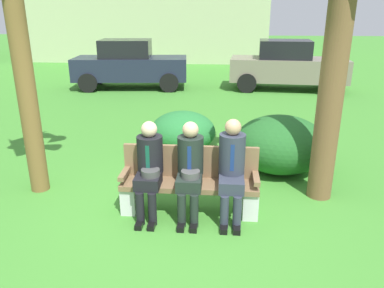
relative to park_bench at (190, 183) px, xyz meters
name	(u,v)px	position (x,y,z in m)	size (l,w,h in m)	color
ground_plane	(180,215)	(-0.12, -0.15, -0.42)	(80.00, 80.00, 0.00)	#3F862E
park_bench	(190,183)	(0.00, 0.00, 0.00)	(1.83, 0.44, 0.90)	brown
seated_man_left	(149,165)	(-0.52, -0.13, 0.29)	(0.34, 0.72, 1.27)	black
seated_man_middle	(190,166)	(0.01, -0.13, 0.30)	(0.34, 0.72, 1.28)	#1E2823
seated_man_right	(232,165)	(0.55, -0.12, 0.32)	(0.34, 0.72, 1.33)	#2D3342
shrub_near_bench	(183,132)	(-0.35, 2.32, -0.02)	(1.27, 1.16, 0.79)	#267435
shrub_mid_lawn	(280,144)	(1.40, 1.49, 0.06)	(1.55, 1.42, 0.97)	#205B23
shrub_far_lawn	(288,151)	(1.54, 1.49, -0.06)	(1.16, 1.06, 0.72)	#277C29
parked_car_near	(130,64)	(-2.90, 8.56, 0.42)	(4.03, 2.02, 1.68)	#1E2338
parked_car_far	(287,65)	(2.57, 8.74, 0.42)	(4.00, 1.94, 1.68)	slate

